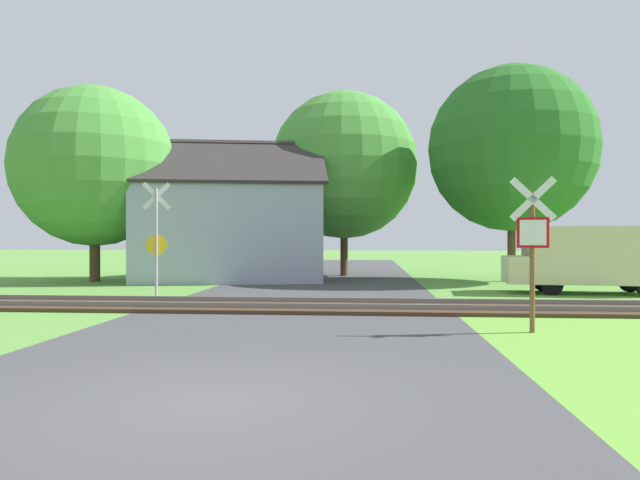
{
  "coord_description": "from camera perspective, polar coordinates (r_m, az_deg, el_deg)",
  "views": [
    {
      "loc": [
        1.8,
        -6.28,
        1.85
      ],
      "look_at": [
        0.5,
        9.59,
        1.8
      ],
      "focal_mm": 32.0,
      "sensor_mm": 36.0,
      "label": 1
    }
  ],
  "objects": [
    {
      "name": "ground_plane",
      "position": [
        6.79,
        -11.3,
        -15.65
      ],
      "size": [
        160.0,
        160.0,
        0.0
      ],
      "primitive_type": "plane",
      "color": "#5B933D"
    },
    {
      "name": "tree_left",
      "position": [
        26.44,
        -21.6,
        6.83
      ],
      "size": [
        6.83,
        6.83,
        8.34
      ],
      "color": "#513823",
      "rests_on": "ground"
    },
    {
      "name": "tree_right",
      "position": [
        25.94,
        18.61,
        8.63
      ],
      "size": [
        7.05,
        7.05,
        9.2
      ],
      "color": "#513823",
      "rests_on": "ground"
    },
    {
      "name": "crossing_sign_far",
      "position": [
        18.57,
        -16.04,
        0.54
      ],
      "size": [
        0.86,
        0.23,
        3.61
      ],
      "rotation": [
        0.0,
        0.0,
        0.23
      ],
      "color": "#9E9EA5",
      "rests_on": "ground"
    },
    {
      "name": "stop_sign_near",
      "position": [
        11.86,
        20.49,
        -0.25
      ],
      "size": [
        0.87,
        0.2,
        3.05
      ],
      "rotation": [
        0.0,
        0.0,
        2.99
      ],
      "color": "brown",
      "rests_on": "ground"
    },
    {
      "name": "rail_track",
      "position": [
        15.08,
        -2.22,
        -6.65
      ],
      "size": [
        60.0,
        2.6,
        0.22
      ],
      "color": "#422D1E",
      "rests_on": "ground"
    },
    {
      "name": "house",
      "position": [
        25.55,
        -8.97,
        1.06
      ],
      "size": [
        9.05,
        7.22,
        6.19
      ],
      "rotation": [
        0.0,
        0.0,
        0.19
      ],
      "color": "#99A3B7",
      "rests_on": "ground"
    },
    {
      "name": "mail_truck",
      "position": [
        21.02,
        25.09,
        -1.5
      ],
      "size": [
        5.05,
        2.3,
        2.24
      ],
      "rotation": [
        0.0,
        0.0,
        1.48
      ],
      "color": "beige",
      "rests_on": "ground"
    },
    {
      "name": "road_asphalt",
      "position": [
        8.67,
        -7.58,
        -12.13
      ],
      "size": [
        7.91,
        80.0,
        0.01
      ],
      "primitive_type": "cube",
      "color": "#424244",
      "rests_on": "ground"
    },
    {
      "name": "tree_center",
      "position": [
        28.26,
        2.43,
        7.44
      ],
      "size": [
        7.2,
        7.2,
        9.02
      ],
      "color": "#513823",
      "rests_on": "ground"
    }
  ]
}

